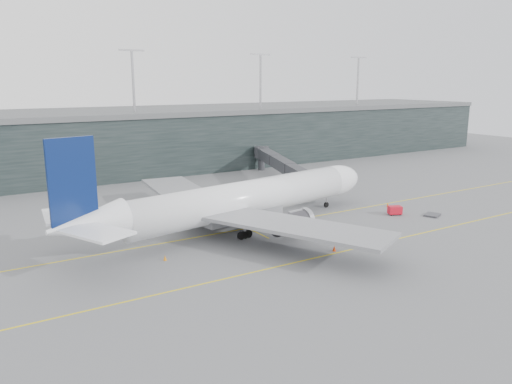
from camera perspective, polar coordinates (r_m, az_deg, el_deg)
ground at (r=78.78m, az=-5.57°, el=-3.98°), size 320.00×320.00×0.00m
taxiline_a at (r=75.35m, az=-4.23°, el=-4.72°), size 160.00×0.25×0.02m
taxiline_b at (r=62.35m, az=2.67°, el=-8.47°), size 160.00×0.25×0.02m
taxiline_lead_main at (r=98.37m, az=-8.11°, el=-0.67°), size 0.25×60.00×0.02m
terminal at (r=131.02m, az=-16.98°, el=5.60°), size 240.00×36.00×29.00m
main_aircraft at (r=76.57m, az=-1.56°, el=-0.91°), size 57.20×53.13×16.08m
jet_bridge at (r=109.59m, az=1.76°, el=3.21°), size 15.42×43.08×6.00m
gse_cart at (r=88.31m, az=15.58°, el=-2.00°), size 2.57×2.15×1.50m
baggage_dolly at (r=89.73m, az=19.50°, el=-2.48°), size 3.41×3.13×0.28m
uld_a at (r=86.50m, az=-11.30°, el=-1.90°), size 2.54×2.16×2.09m
uld_b at (r=87.46m, az=-9.56°, el=-1.72°), size 2.31×1.95×1.93m
uld_c at (r=86.69m, az=-8.36°, el=-1.88°), size 2.33×2.13×1.72m
cone_nose at (r=93.60m, az=14.82°, el=-1.43°), size 0.47×0.47×0.75m
cone_wing_stbd at (r=68.23m, az=8.94°, el=-6.37°), size 0.50×0.50×0.80m
cone_wing_port at (r=90.90m, az=-3.79°, el=-1.43°), size 0.48×0.48×0.76m
cone_tail at (r=65.14m, az=-10.36°, el=-7.40°), size 0.44×0.44×0.70m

